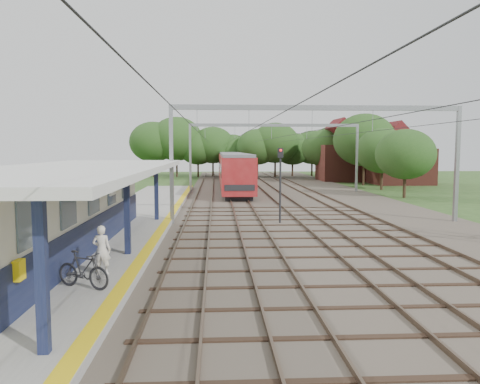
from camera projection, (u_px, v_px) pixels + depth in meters
name	position (u px, v px, depth m)	size (l,w,h in m)	color
ground	(306.00, 313.00, 12.75)	(160.00, 160.00, 0.00)	#2D4C1E
ballast_bed	(286.00, 197.00, 42.79)	(18.00, 90.00, 0.10)	#473D33
platform	(126.00, 225.00, 26.28)	(5.00, 52.00, 0.35)	gray
yellow_stripe	(166.00, 222.00, 26.37)	(0.45, 52.00, 0.01)	yellow
station_building	(58.00, 208.00, 19.07)	(3.41, 18.00, 3.40)	beige
canopy	(77.00, 170.00, 17.99)	(6.40, 20.00, 3.44)	#121839
rail_tracks	(259.00, 196.00, 42.65)	(11.80, 88.00, 0.15)	brown
catenary_system	(288.00, 136.00, 37.56)	(17.22, 88.00, 7.00)	gray
tree_band	(258.00, 146.00, 69.30)	(31.72, 30.88, 8.82)	#382619
house_near	(400.00, 161.00, 59.30)	(7.00, 6.12, 7.89)	brown
house_far	(348.00, 158.00, 64.99)	(8.00, 6.12, 8.66)	brown
person	(102.00, 250.00, 15.29)	(0.59, 0.39, 1.63)	white
bicycle	(83.00, 270.00, 13.76)	(0.52, 1.86, 1.11)	black
train	(232.00, 168.00, 56.39)	(2.97, 36.95, 3.90)	black
signal_post	(280.00, 176.00, 27.42)	(0.35, 0.31, 4.51)	black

